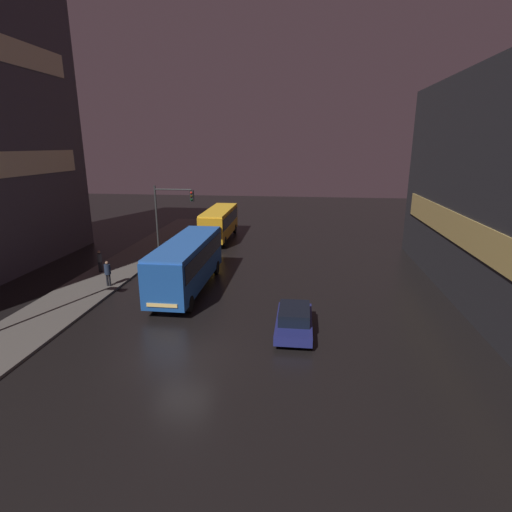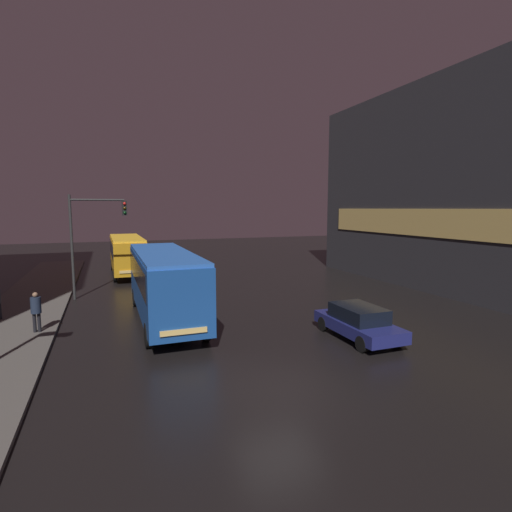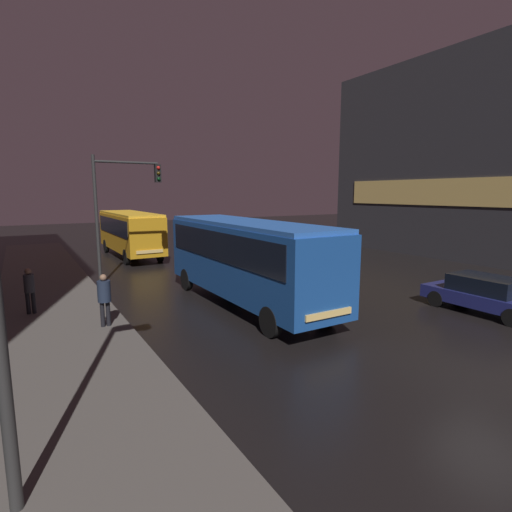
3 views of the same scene
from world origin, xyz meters
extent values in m
plane|color=black|center=(0.00, 0.00, 0.00)|extent=(120.00, 120.00, 0.00)
cube|color=#56514C|center=(-9.00, 10.00, 0.07)|extent=(4.00, 48.00, 0.15)
cube|color=#EAC66B|center=(14.80, 8.32, 4.57)|extent=(0.24, 23.43, 1.80)
cube|color=#194793|center=(-2.21, 8.74, 1.91)|extent=(2.52, 10.06, 2.72)
cube|color=black|center=(-2.21, 8.74, 2.52)|extent=(2.58, 9.26, 1.10)
cube|color=blue|center=(-2.21, 8.74, 3.35)|extent=(2.47, 9.86, 0.16)
cube|color=#F4CC72|center=(-2.21, 3.69, 0.95)|extent=(1.76, 0.10, 0.20)
cylinder|color=black|center=(-1.05, 5.11, 0.50)|extent=(0.25, 1.00, 1.00)
cylinder|color=black|center=(-3.37, 5.10, 0.50)|extent=(0.25, 1.00, 1.00)
cylinder|color=black|center=(-1.06, 12.37, 0.50)|extent=(0.25, 1.00, 1.00)
cylinder|color=black|center=(-3.37, 12.37, 0.50)|extent=(0.25, 1.00, 1.00)
cube|color=orange|center=(-3.22, 23.70, 1.78)|extent=(2.48, 9.08, 2.45)
cube|color=black|center=(-3.22, 23.70, 2.25)|extent=(2.53, 8.35, 1.10)
cube|color=yellow|center=(-3.22, 23.70, 3.08)|extent=(2.43, 8.89, 0.16)
cube|color=#F4CC72|center=(-3.16, 19.16, 0.95)|extent=(1.66, 0.12, 0.20)
cylinder|color=black|center=(-2.09, 20.59, 0.50)|extent=(0.26, 1.00, 1.00)
cylinder|color=black|center=(-4.26, 20.57, 0.50)|extent=(0.26, 1.00, 1.00)
cylinder|color=black|center=(-2.17, 26.84, 0.50)|extent=(0.26, 1.00, 1.00)
cylinder|color=black|center=(-4.34, 26.81, 0.50)|extent=(0.26, 1.00, 1.00)
cube|color=navy|center=(5.10, 3.14, 0.55)|extent=(1.86, 4.31, 0.50)
cube|color=black|center=(5.10, 3.14, 1.10)|extent=(1.58, 2.37, 0.60)
cylinder|color=black|center=(5.94, 1.70, 0.32)|extent=(0.20, 0.64, 0.64)
cylinder|color=black|center=(4.26, 1.69, 0.32)|extent=(0.20, 0.64, 0.64)
cylinder|color=black|center=(5.93, 4.60, 0.32)|extent=(0.20, 0.64, 0.64)
cylinder|color=black|center=(4.25, 4.59, 0.32)|extent=(0.20, 0.64, 0.64)
cylinder|color=black|center=(-9.91, 11.28, 0.55)|extent=(0.14, 0.14, 0.80)
cylinder|color=black|center=(-9.73, 11.28, 0.55)|extent=(0.14, 0.14, 0.80)
cylinder|color=#333338|center=(-9.82, 11.28, 1.28)|extent=(0.43, 0.43, 0.67)
sphere|color=#8C664C|center=(-9.82, 11.28, 1.73)|extent=(0.22, 0.22, 0.22)
cylinder|color=black|center=(-7.83, 8.42, 0.57)|extent=(0.14, 0.14, 0.84)
cylinder|color=black|center=(-7.65, 8.42, 0.57)|extent=(0.14, 0.14, 0.84)
cylinder|color=#1E283D|center=(-7.74, 8.42, 1.34)|extent=(0.48, 0.48, 0.70)
sphere|color=#8C664C|center=(-7.74, 8.42, 1.80)|extent=(0.22, 0.22, 0.22)
cylinder|color=#2D2D2D|center=(-6.71, 15.42, 3.16)|extent=(0.16, 0.16, 6.31)
cylinder|color=#2D2D2D|center=(-5.17, 15.42, 6.01)|extent=(3.08, 0.12, 0.12)
cube|color=black|center=(-3.63, 15.42, 5.51)|extent=(0.30, 0.24, 0.90)
sphere|color=red|center=(-3.63, 15.28, 5.79)|extent=(0.18, 0.18, 0.18)
sphere|color=#3B2B07|center=(-3.63, 15.28, 5.51)|extent=(0.18, 0.18, 0.18)
sphere|color=black|center=(-3.63, 15.28, 5.23)|extent=(0.18, 0.18, 0.18)
camera|label=1|loc=(5.44, -16.02, 9.51)|focal=28.00mm
camera|label=2|loc=(-4.76, -10.71, 5.50)|focal=28.00mm
camera|label=3|loc=(-9.96, -5.09, 4.54)|focal=28.00mm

